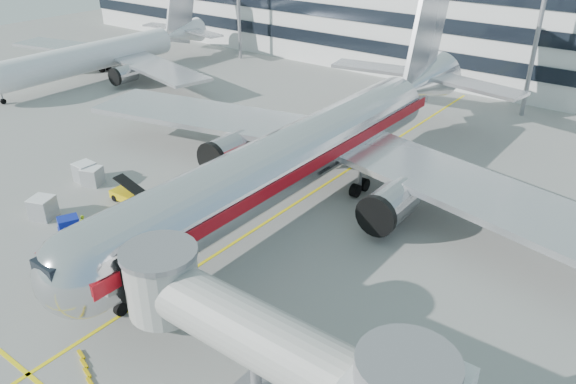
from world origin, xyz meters
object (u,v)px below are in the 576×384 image
Objects in this scene: main_jet at (314,146)px; ramp_worker at (84,225)px; belt_loader at (133,196)px; cargo_container_front at (43,208)px; baggage_tug at (71,234)px; cargo_container_right at (85,172)px; cargo_container_left at (92,176)px.

main_jet is 32.10× the size of ramp_worker.
belt_loader is 6.76m from cargo_container_front.
main_jet is at bearing 61.67° from baggage_tug.
baggage_tug is (1.45, -6.60, 0.27)m from belt_loader.
cargo_container_right is 9.38m from ramp_worker.
belt_loader is at bearing 102.37° from baggage_tug.
cargo_container_left is 1.15× the size of cargo_container_right.
main_jet is at bearing 4.00° from ramp_worker.
cargo_container_left is (-6.88, 6.67, -0.05)m from baggage_tug.
main_jet is 26.33× the size of cargo_container_left.
ramp_worker is (7.66, -5.42, -0.05)m from cargo_container_right.
cargo_container_front is at bearing -62.84° from cargo_container_right.
cargo_container_left is at bearing 107.82° from cargo_container_front.
main_jet is 20.23m from cargo_container_right.
main_jet is 30.34× the size of cargo_container_right.
belt_loader reaches higher than cargo_container_right.
cargo_container_right reaches higher than ramp_worker.
cargo_container_front is at bearing -131.33° from main_jet.
cargo_container_left is at bearing -2.20° from cargo_container_right.
main_jet is at bearing 30.78° from cargo_container_right.
ramp_worker is (6.52, -5.37, -0.00)m from cargo_container_left.
cargo_container_right is (-1.14, 0.04, 0.05)m from cargo_container_left.
main_jet is at bearing 44.32° from belt_loader.
cargo_container_front is at bearing -72.18° from cargo_container_left.
belt_loader is 1.45× the size of baggage_tug.
belt_loader reaches higher than ramp_worker.
belt_loader is 5.43m from cargo_container_left.
cargo_container_right is (-6.56, 0.11, 0.26)m from belt_loader.
main_jet is 17.11× the size of baggage_tug.
cargo_container_front reaches higher than cargo_container_left.
belt_loader is (-10.57, -10.32, -3.65)m from main_jet.
main_jet is 15.22m from belt_loader.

